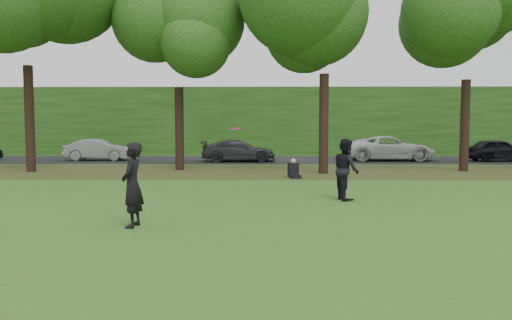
{
  "coord_description": "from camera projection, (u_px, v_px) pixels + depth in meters",
  "views": [
    {
      "loc": [
        1.19,
        -10.95,
        2.35
      ],
      "look_at": [
        0.98,
        3.21,
        1.3
      ],
      "focal_mm": 35.0,
      "sensor_mm": 36.0,
      "label": 1
    }
  ],
  "objects": [
    {
      "name": "leaf_litter",
      "position": [
        239.0,
        172.0,
        24.07
      ],
      "size": [
        60.0,
        7.0,
        0.01
      ],
      "primitive_type": "cube",
      "color": "#412E17",
      "rests_on": "ground"
    },
    {
      "name": "far_hedge",
      "position": [
        248.0,
        121.0,
        37.85
      ],
      "size": [
        70.0,
        3.0,
        5.0
      ],
      "primitive_type": "cube",
      "color": "#1B4112",
      "rests_on": "ground"
    },
    {
      "name": "player_left",
      "position": [
        132.0,
        185.0,
        11.21
      ],
      "size": [
        0.5,
        0.73,
        1.92
      ],
      "primitive_type": "imported",
      "rotation": [
        0.0,
        0.0,
        -1.64
      ],
      "color": "black",
      "rests_on": "ground"
    },
    {
      "name": "parked_cars",
      "position": [
        287.0,
        150.0,
        30.92
      ],
      "size": [
        36.58,
        3.08,
        1.52
      ],
      "color": "black",
      "rests_on": "street"
    },
    {
      "name": "frisbee",
      "position": [
        236.0,
        129.0,
        12.59
      ],
      "size": [
        0.38,
        0.38,
        0.05
      ],
      "color": "#DB128A",
      "rests_on": "ground"
    },
    {
      "name": "player_right",
      "position": [
        346.0,
        169.0,
        15.24
      ],
      "size": [
        0.88,
        1.03,
        1.88
      ],
      "primitive_type": "imported",
      "rotation": [
        0.0,
        0.0,
        1.77
      ],
      "color": "black",
      "rests_on": "ground"
    },
    {
      "name": "tree_line",
      "position": [
        231.0,
        6.0,
        23.43
      ],
      "size": [
        55.3,
        7.9,
        12.31
      ],
      "color": "black",
      "rests_on": "ground"
    },
    {
      "name": "street",
      "position": [
        245.0,
        160.0,
        32.05
      ],
      "size": [
        70.0,
        7.0,
        0.02
      ],
      "primitive_type": "cube",
      "color": "black",
      "rests_on": "ground"
    },
    {
      "name": "seated_person",
      "position": [
        294.0,
        171.0,
        21.4
      ],
      "size": [
        0.58,
        0.81,
        0.83
      ],
      "rotation": [
        0.0,
        0.0,
        0.25
      ],
      "color": "black",
      "rests_on": "ground"
    },
    {
      "name": "ground",
      "position": [
        210.0,
        229.0,
        11.11
      ],
      "size": [
        120.0,
        120.0,
        0.0
      ],
      "primitive_type": "plane",
      "color": "#37571B",
      "rests_on": "ground"
    }
  ]
}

